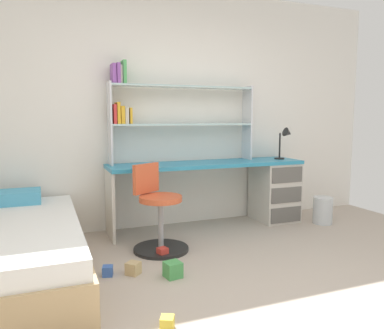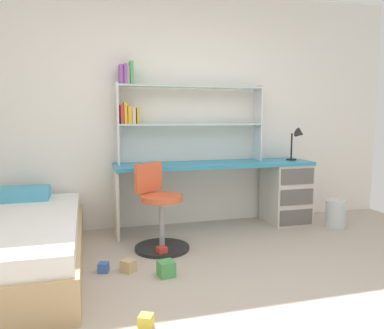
# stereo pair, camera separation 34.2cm
# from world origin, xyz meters

# --- Properties ---
(ground_plane) EXTENTS (5.45, 5.52, 0.02)m
(ground_plane) POSITION_xyz_m (0.00, 0.00, -0.01)
(ground_plane) COLOR #B2A393
(room_shell) EXTENTS (5.45, 5.52, 2.69)m
(room_shell) POSITION_xyz_m (-1.13, 1.14, 1.35)
(room_shell) COLOR white
(room_shell) RESTS_ON ground_plane
(desk) EXTENTS (2.24, 0.53, 0.75)m
(desk) POSITION_xyz_m (0.97, 1.97, 0.43)
(desk) COLOR teal
(desk) RESTS_ON ground_plane
(bookshelf_hutch) EXTENTS (1.66, 0.22, 1.09)m
(bookshelf_hutch) POSITION_xyz_m (-0.10, 2.12, 1.36)
(bookshelf_hutch) COLOR silver
(bookshelf_hutch) RESTS_ON desk
(desk_lamp) EXTENTS (0.20, 0.16, 0.38)m
(desk_lamp) POSITION_xyz_m (1.37, 1.93, 1.00)
(desk_lamp) COLOR black
(desk_lamp) RESTS_ON desk
(swivel_chair) EXTENTS (0.52, 0.52, 0.81)m
(swivel_chair) POSITION_xyz_m (-0.38, 1.45, 0.33)
(swivel_chair) COLOR black
(swivel_chair) RESTS_ON ground_plane
(bed_platform) EXTENTS (1.12, 2.02, 0.56)m
(bed_platform) POSITION_xyz_m (-1.65, 1.24, 0.22)
(bed_platform) COLOR tan
(bed_platform) RESTS_ON ground_plane
(waste_bin) EXTENTS (0.23, 0.23, 0.32)m
(waste_bin) POSITION_xyz_m (1.70, 1.61, 0.16)
(waste_bin) COLOR silver
(waste_bin) RESTS_ON ground_plane
(toy_block_blue_0) EXTENTS (0.10, 0.10, 0.08)m
(toy_block_blue_0) POSITION_xyz_m (-0.92, 1.02, 0.04)
(toy_block_blue_0) COLOR #3860B7
(toy_block_blue_0) RESTS_ON ground_plane
(toy_block_red_1) EXTENTS (0.10, 0.10, 0.08)m
(toy_block_red_1) POSITION_xyz_m (-0.39, 1.26, 0.04)
(toy_block_red_1) COLOR red
(toy_block_red_1) RESTS_ON ground_plane
(toy_block_green_2) EXTENTS (0.14, 0.14, 0.12)m
(toy_block_green_2) POSITION_xyz_m (-0.45, 0.81, 0.06)
(toy_block_green_2) COLOR #479E51
(toy_block_green_2) RESTS_ON ground_plane
(toy_block_yellow_3) EXTENTS (0.11, 0.11, 0.08)m
(toy_block_yellow_3) POSITION_xyz_m (-0.72, 0.11, 0.04)
(toy_block_yellow_3) COLOR gold
(toy_block_yellow_3) RESTS_ON ground_plane
(toy_block_natural_4) EXTENTS (0.14, 0.14, 0.10)m
(toy_block_natural_4) POSITION_xyz_m (-0.73, 0.98, 0.05)
(toy_block_natural_4) COLOR tan
(toy_block_natural_4) RESTS_ON ground_plane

